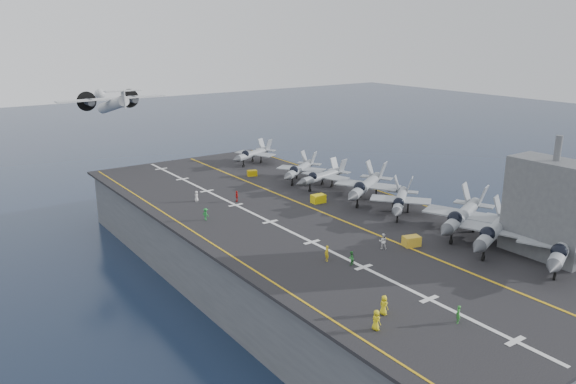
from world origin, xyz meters
TOP-DOWN VIEW (x-y plane):
  - ground at (0.00, 0.00)m, footprint 500.00×500.00m
  - hull at (0.00, 0.00)m, footprint 36.00×90.00m
  - flight_deck at (0.00, 0.00)m, footprint 38.00×92.00m
  - foul_line at (3.00, 0.00)m, footprint 0.35×90.00m
  - landing_centerline at (-6.00, 0.00)m, footprint 0.50×90.00m
  - deck_edge_port at (-17.00, 0.00)m, footprint 0.25×90.00m
  - deck_edge_stbd at (18.50, 0.00)m, footprint 0.25×90.00m
  - island_superstructure at (15.00, -30.00)m, footprint 5.00×10.00m
  - fighter_jet_0 at (13.15, -33.24)m, footprint 17.97×15.07m
  - fighter_jet_1 at (11.37, -25.20)m, footprint 18.28×15.27m
  - fighter_jet_2 at (12.71, -19.16)m, footprint 19.03×16.13m
  - fighter_jet_3 at (11.93, -8.42)m, footprint 16.27×15.60m
  - fighter_jet_4 at (12.67, -0.08)m, footprint 18.66×16.73m
  - fighter_jet_5 at (11.87, 10.21)m, footprint 14.69×11.54m
  - fighter_jet_6 at (11.39, 16.42)m, footprint 16.02×14.67m
  - fighter_jet_8 at (11.68, 33.29)m, footprint 15.24×13.09m
  - tow_cart_a at (3.74, -18.44)m, footprint 2.47×1.94m
  - tow_cart_b at (5.63, 3.48)m, footprint 2.30×1.56m
  - tow_cart_c at (6.02, 24.56)m, footprint 2.09×1.70m
  - crew_0 at (-14.85, -31.34)m, footprint 0.84×1.23m
  - crew_1 at (-8.32, -15.98)m, footprint 0.92×1.26m
  - crew_2 at (-6.69, -18.55)m, footprint 1.18×0.95m
  - crew_3 at (-13.26, 6.18)m, footprint 0.99×1.23m
  - crew_4 at (-4.83, 11.64)m, footprint 1.23×1.29m
  - crew_5 at (-10.18, 15.45)m, footprint 1.11×1.27m
  - crew_6 at (-7.54, -34.84)m, footprint 1.24×1.27m
  - crew_7 at (-0.00, -17.03)m, footprint 1.49×1.41m
  - transport_plane at (-11.45, 50.12)m, footprint 22.07×15.10m
  - crew_8 at (-12.18, -29.61)m, footprint 0.84×1.23m

SIDE VIEW (x-z plane):
  - ground at x=0.00m, z-range 0.00..0.00m
  - hull at x=0.00m, z-range 0.00..10.00m
  - flight_deck at x=0.00m, z-range 10.00..10.40m
  - foul_line at x=3.00m, z-range 10.41..10.43m
  - landing_centerline at x=-6.00m, z-range 10.41..10.43m
  - deck_edge_port at x=-17.00m, z-range 10.41..10.43m
  - deck_edge_stbd at x=18.50m, z-range 10.41..10.43m
  - tow_cart_c at x=6.02m, z-range 10.40..11.48m
  - tow_cart_a at x=3.74m, z-range 10.40..11.70m
  - tow_cart_b at x=5.63m, z-range 10.40..11.74m
  - crew_2 at x=-6.69m, z-range 10.40..12.10m
  - crew_5 at x=-10.18m, z-range 10.40..12.17m
  - crew_6 at x=-7.54m, z-range 10.40..12.18m
  - crew_4 at x=-4.83m, z-range 10.40..12.19m
  - crew_3 at x=-13.26m, z-range 10.40..12.20m
  - crew_1 at x=-8.32m, z-range 10.40..12.34m
  - crew_0 at x=-14.85m, z-range 10.40..12.42m
  - crew_8 at x=-12.18m, z-range 10.40..12.42m
  - crew_7 at x=0.00m, z-range 10.40..12.46m
  - fighter_jet_8 at x=11.68m, z-range 10.40..14.86m
  - fighter_jet_5 at x=11.87m, z-range 10.40..14.91m
  - fighter_jet_6 at x=11.39m, z-range 10.40..15.03m
  - fighter_jet_3 at x=11.93m, z-range 10.40..15.12m
  - fighter_jet_0 at x=13.15m, z-range 10.40..15.72m
  - fighter_jet_4 at x=12.67m, z-range 10.40..15.81m
  - fighter_jet_1 at x=11.37m, z-range 10.40..15.82m
  - fighter_jet_2 at x=12.71m, z-range 10.40..16.01m
  - island_superstructure at x=15.00m, z-range 10.40..25.40m
  - transport_plane at x=-11.45m, z-range 20.02..25.22m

